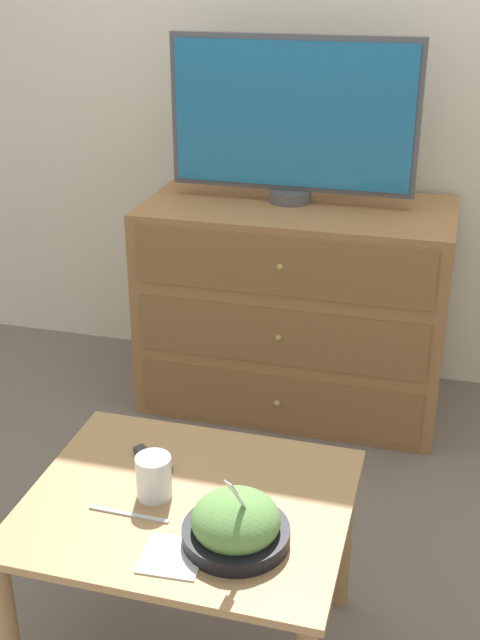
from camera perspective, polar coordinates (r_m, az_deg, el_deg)
ground_plane at (r=3.56m, az=5.62°, el=-3.08°), size 12.00×12.00×0.00m
wall_back at (r=3.21m, az=6.69°, el=18.21°), size 12.00×0.05×2.60m
dresser at (r=3.11m, az=3.94°, el=0.99°), size 1.14×0.59×0.81m
tv at (r=2.95m, az=3.76°, el=14.12°), size 0.90×0.16×0.59m
coffee_table at (r=1.98m, az=-3.67°, el=-14.38°), size 0.75×0.63×0.48m
takeout_bowl at (r=1.78m, az=-0.29°, el=-14.34°), size 0.24×0.24×0.20m
drink_cup at (r=1.92m, az=-6.13°, el=-11.19°), size 0.08×0.08×0.11m
napkin at (r=1.78m, az=-4.77°, el=-16.40°), size 0.14×0.14×0.00m
knife at (r=1.89m, az=-7.93°, el=-13.52°), size 0.19×0.01×0.01m
remote_control at (r=2.05m, az=-6.23°, el=-9.86°), size 0.13×0.10×0.02m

